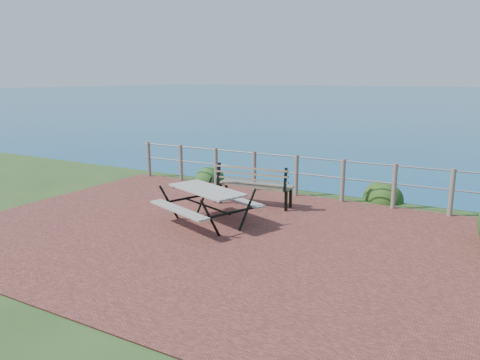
# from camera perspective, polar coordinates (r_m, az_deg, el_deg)

# --- Properties ---
(ground) EXTENTS (10.00, 7.00, 0.12)m
(ground) POSITION_cam_1_polar(r_m,az_deg,el_deg) (8.62, -1.98, -6.82)
(ground) COLOR brown
(ground) RESTS_ON ground
(safety_railing) EXTENTS (9.40, 0.10, 1.00)m
(safety_railing) POSITION_cam_1_polar(r_m,az_deg,el_deg) (11.35, 6.89, 0.84)
(safety_railing) COLOR #6B5B4C
(safety_railing) RESTS_ON ground
(picnic_table) EXTENTS (1.82, 1.38, 0.71)m
(picnic_table) POSITION_cam_1_polar(r_m,az_deg,el_deg) (9.11, -4.05, -2.77)
(picnic_table) COLOR gray
(picnic_table) RESTS_ON ground
(park_bench) EXTENTS (1.73, 0.60, 0.96)m
(park_bench) POSITION_cam_1_polar(r_m,az_deg,el_deg) (10.39, 1.84, 0.16)
(park_bench) COLOR brown
(park_bench) RESTS_ON ground
(shrub_lip_west) EXTENTS (0.83, 0.83, 0.59)m
(shrub_lip_west) POSITION_cam_1_polar(r_m,az_deg,el_deg) (13.47, -4.16, 0.25)
(shrub_lip_west) COLOR #265821
(shrub_lip_west) RESTS_ON ground
(shrub_lip_east) EXTENTS (0.85, 0.85, 0.62)m
(shrub_lip_east) POSITION_cam_1_polar(r_m,az_deg,el_deg) (11.63, 17.78, -2.30)
(shrub_lip_east) COLOR #234816
(shrub_lip_east) RESTS_ON ground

